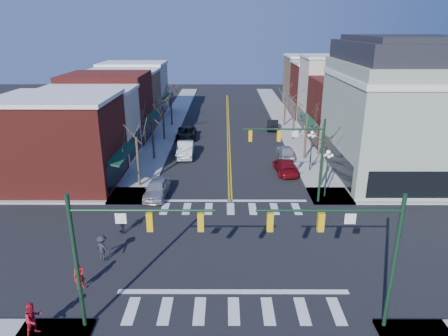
{
  "coord_description": "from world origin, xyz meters",
  "views": [
    {
      "loc": [
        -0.47,
        -23.39,
        14.11
      ],
      "look_at": [
        -0.55,
        8.3,
        2.8
      ],
      "focal_mm": 32.0,
      "sensor_mm": 36.0,
      "label": 1
    }
  ],
  "objects_px": {
    "lamppost_corner": "(327,165)",
    "pedestrian_red_a": "(79,276)",
    "car_right_far": "(273,124)",
    "car_left_far": "(186,133)",
    "pedestrian_dark_a": "(121,223)",
    "car_left_near": "(157,188)",
    "pedestrian_dark_b": "(102,248)",
    "car_right_near": "(285,166)",
    "car_right_mid": "(286,151)",
    "pedestrian_red_b": "(33,319)",
    "victorian_corner": "(402,108)",
    "car_left_mid": "(185,150)",
    "lamppost_midblock": "(312,144)"
  },
  "relations": [
    {
      "from": "pedestrian_red_b",
      "to": "pedestrian_dark_a",
      "type": "distance_m",
      "value": 10.2
    },
    {
      "from": "lamppost_midblock",
      "to": "car_left_near",
      "type": "xyz_separation_m",
      "value": [
        -14.6,
        -6.33,
        -2.19
      ]
    },
    {
      "from": "victorian_corner",
      "to": "car_right_near",
      "type": "distance_m",
      "value": 12.36
    },
    {
      "from": "car_left_mid",
      "to": "pedestrian_dark_a",
      "type": "relative_size",
      "value": 3.34
    },
    {
      "from": "pedestrian_red_b",
      "to": "pedestrian_dark_a",
      "type": "bearing_deg",
      "value": 22.54
    },
    {
      "from": "victorian_corner",
      "to": "pedestrian_dark_a",
      "type": "height_order",
      "value": "victorian_corner"
    },
    {
      "from": "car_right_near",
      "to": "pedestrian_red_a",
      "type": "bearing_deg",
      "value": 49.84
    },
    {
      "from": "lamppost_corner",
      "to": "pedestrian_red_a",
      "type": "bearing_deg",
      "value": -142.37
    },
    {
      "from": "car_right_far",
      "to": "pedestrian_red_b",
      "type": "height_order",
      "value": "pedestrian_red_b"
    },
    {
      "from": "pedestrian_red_a",
      "to": "car_left_far",
      "type": "bearing_deg",
      "value": 63.43
    },
    {
      "from": "car_left_mid",
      "to": "pedestrian_red_b",
      "type": "xyz_separation_m",
      "value": [
        -4.54,
        -28.11,
        0.2
      ]
    },
    {
      "from": "car_right_far",
      "to": "pedestrian_red_a",
      "type": "xyz_separation_m",
      "value": [
        -15.01,
        -37.23,
        0.23
      ]
    },
    {
      "from": "victorian_corner",
      "to": "car_left_near",
      "type": "height_order",
      "value": "victorian_corner"
    },
    {
      "from": "car_right_near",
      "to": "pedestrian_red_b",
      "type": "distance_m",
      "value": 27.38
    },
    {
      "from": "car_left_mid",
      "to": "car_right_near",
      "type": "xyz_separation_m",
      "value": [
        10.67,
        -5.35,
        -0.13
      ]
    },
    {
      "from": "lamppost_midblock",
      "to": "car_right_mid",
      "type": "distance_m",
      "value": 5.53
    },
    {
      "from": "car_right_mid",
      "to": "pedestrian_red_b",
      "type": "distance_m",
      "value": 32.03
    },
    {
      "from": "lamppost_midblock",
      "to": "car_left_mid",
      "type": "height_order",
      "value": "lamppost_midblock"
    },
    {
      "from": "lamppost_corner",
      "to": "car_left_near",
      "type": "distance_m",
      "value": 14.76
    },
    {
      "from": "car_left_far",
      "to": "pedestrian_dark_a",
      "type": "xyz_separation_m",
      "value": [
        -2.25,
        -25.68,
        0.17
      ]
    },
    {
      "from": "victorian_corner",
      "to": "pedestrian_dark_b",
      "type": "height_order",
      "value": "victorian_corner"
    },
    {
      "from": "car_left_near",
      "to": "pedestrian_dark_b",
      "type": "relative_size",
      "value": 2.69
    },
    {
      "from": "victorian_corner",
      "to": "lamppost_midblock",
      "type": "relative_size",
      "value": 3.29
    },
    {
      "from": "lamppost_corner",
      "to": "car_right_near",
      "type": "bearing_deg",
      "value": 112.21
    },
    {
      "from": "pedestrian_dark_a",
      "to": "car_left_mid",
      "type": "bearing_deg",
      "value": 122.73
    },
    {
      "from": "car_left_near",
      "to": "car_right_mid",
      "type": "distance_m",
      "value": 16.92
    },
    {
      "from": "car_right_mid",
      "to": "pedestrian_red_a",
      "type": "bearing_deg",
      "value": 56.73
    },
    {
      "from": "car_left_near",
      "to": "pedestrian_dark_b",
      "type": "distance_m",
      "value": 10.37
    },
    {
      "from": "car_right_near",
      "to": "car_right_mid",
      "type": "relative_size",
      "value": 1.15
    },
    {
      "from": "car_left_near",
      "to": "pedestrian_red_b",
      "type": "relative_size",
      "value": 2.56
    },
    {
      "from": "lamppost_corner",
      "to": "car_right_mid",
      "type": "relative_size",
      "value": 1.02
    },
    {
      "from": "victorian_corner",
      "to": "car_left_far",
      "type": "relative_size",
      "value": 2.66
    },
    {
      "from": "car_left_mid",
      "to": "car_left_far",
      "type": "relative_size",
      "value": 0.95
    },
    {
      "from": "car_left_near",
      "to": "car_right_far",
      "type": "relative_size",
      "value": 1.02
    },
    {
      "from": "car_left_mid",
      "to": "pedestrian_dark_b",
      "type": "xyz_separation_m",
      "value": [
        -3.15,
        -21.6,
        0.15
      ]
    },
    {
      "from": "car_right_far",
      "to": "car_right_near",
      "type": "bearing_deg",
      "value": 94.15
    },
    {
      "from": "car_right_mid",
      "to": "pedestrian_red_b",
      "type": "height_order",
      "value": "pedestrian_red_b"
    },
    {
      "from": "pedestrian_red_a",
      "to": "pedestrian_dark_a",
      "type": "relative_size",
      "value": 1.07
    },
    {
      "from": "car_right_near",
      "to": "pedestrian_dark_b",
      "type": "xyz_separation_m",
      "value": [
        -13.82,
        -16.26,
        0.29
      ]
    },
    {
      "from": "car_right_near",
      "to": "pedestrian_red_a",
      "type": "relative_size",
      "value": 3.0
    },
    {
      "from": "lamppost_corner",
      "to": "pedestrian_dark_b",
      "type": "xyz_separation_m",
      "value": [
        -16.36,
        -10.05,
        -1.97
      ]
    },
    {
      "from": "pedestrian_red_a",
      "to": "pedestrian_red_b",
      "type": "bearing_deg",
      "value": -125.68
    },
    {
      "from": "lamppost_midblock",
      "to": "car_right_mid",
      "type": "height_order",
      "value": "lamppost_midblock"
    },
    {
      "from": "lamppost_midblock",
      "to": "pedestrian_red_a",
      "type": "bearing_deg",
      "value": -130.82
    },
    {
      "from": "car_right_mid",
      "to": "car_left_mid",
      "type": "bearing_deg",
      "value": -3.08
    },
    {
      "from": "car_right_near",
      "to": "pedestrian_red_a",
      "type": "height_order",
      "value": "pedestrian_red_a"
    },
    {
      "from": "pedestrian_dark_b",
      "to": "car_left_far",
      "type": "bearing_deg",
      "value": -67.49
    },
    {
      "from": "car_left_mid",
      "to": "pedestrian_dark_a",
      "type": "distance_m",
      "value": 18.27
    },
    {
      "from": "car_left_mid",
      "to": "car_right_far",
      "type": "height_order",
      "value": "car_left_mid"
    },
    {
      "from": "car_left_near",
      "to": "car_right_near",
      "type": "distance_m",
      "value": 13.49
    }
  ]
}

